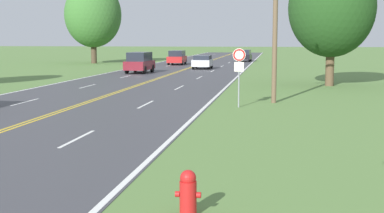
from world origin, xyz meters
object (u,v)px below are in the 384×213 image
(tree_left_verge, at_px, (93,15))
(car_silver_hatchback_mid_far, at_px, (203,62))
(tree_behind_sign, at_px, (332,8))
(fire_hydrant, at_px, (188,192))
(car_maroon_suv_mid_near, at_px, (140,62))
(car_black_hatchback_distant, at_px, (245,55))
(car_red_van_receding, at_px, (177,57))
(traffic_sign, at_px, (239,63))

(tree_left_verge, xyz_separation_m, car_silver_hatchback_mid_far, (15.45, -10.17, -5.35))
(tree_behind_sign, bearing_deg, car_silver_hatchback_mid_far, 121.45)
(car_silver_hatchback_mid_far, bearing_deg, fire_hydrant, 7.39)
(car_maroon_suv_mid_near, bearing_deg, car_black_hatchback_distant, -14.89)
(car_maroon_suv_mid_near, xyz_separation_m, car_red_van_receding, (0.51, 15.89, -0.11))
(fire_hydrant, relative_size, car_black_hatchback_distant, 0.22)
(car_silver_hatchback_mid_far, height_order, car_red_van_receding, car_red_van_receding)
(fire_hydrant, relative_size, car_maroon_suv_mid_near, 0.20)
(traffic_sign, distance_m, tree_behind_sign, 13.74)
(car_red_van_receding, bearing_deg, car_maroon_suv_mid_near, 176.45)
(tree_behind_sign, distance_m, car_maroon_suv_mid_near, 19.89)
(traffic_sign, bearing_deg, car_silver_hatchback_mid_far, 101.07)
(tree_left_verge, relative_size, car_maroon_suv_mid_near, 2.48)
(car_red_van_receding, distance_m, car_black_hatchback_distant, 12.62)
(car_maroon_suv_mid_near, distance_m, car_silver_hatchback_mid_far, 8.89)
(car_silver_hatchback_mid_far, distance_m, car_red_van_receding, 9.48)
(tree_left_verge, bearing_deg, car_red_van_receding, -8.82)
(car_maroon_suv_mid_near, xyz_separation_m, car_silver_hatchback_mid_far, (4.83, 7.46, -0.23))
(car_silver_hatchback_mid_far, bearing_deg, car_black_hatchback_distant, 169.81)
(tree_left_verge, bearing_deg, car_black_hatchback_distant, 24.14)
(tree_left_verge, bearing_deg, car_maroon_suv_mid_near, -58.91)
(car_maroon_suv_mid_near, relative_size, car_red_van_receding, 0.92)
(fire_hydrant, xyz_separation_m, car_maroon_suv_mid_near, (-11.03, 38.70, 0.57))
(fire_hydrant, bearing_deg, car_black_hatchback_distant, 92.62)
(car_silver_hatchback_mid_far, bearing_deg, traffic_sign, 10.80)
(fire_hydrant, relative_size, traffic_sign, 0.31)
(car_black_hatchback_distant, bearing_deg, tree_left_verge, -63.75)
(fire_hydrant, distance_m, traffic_sign, 15.55)
(tree_behind_sign, bearing_deg, car_black_hatchback_distant, 102.23)
(fire_hydrant, height_order, car_red_van_receding, car_red_van_receding)
(traffic_sign, height_order, car_black_hatchback_distant, traffic_sign)
(tree_left_verge, bearing_deg, fire_hydrant, -68.97)
(car_maroon_suv_mid_near, bearing_deg, car_red_van_receding, 0.50)
(tree_left_verge, distance_m, car_maroon_suv_mid_near, 21.20)
(car_maroon_suv_mid_near, bearing_deg, tree_left_verge, 33.44)
(traffic_sign, height_order, car_red_van_receding, traffic_sign)
(car_red_van_receding, bearing_deg, tree_left_verge, 79.49)
(traffic_sign, bearing_deg, car_black_hatchback_distant, 93.21)
(car_silver_hatchback_mid_far, xyz_separation_m, car_red_van_receding, (-4.31, 8.44, 0.12))
(traffic_sign, relative_size, car_maroon_suv_mid_near, 0.66)
(traffic_sign, height_order, tree_behind_sign, tree_behind_sign)
(tree_left_verge, distance_m, car_silver_hatchback_mid_far, 19.26)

